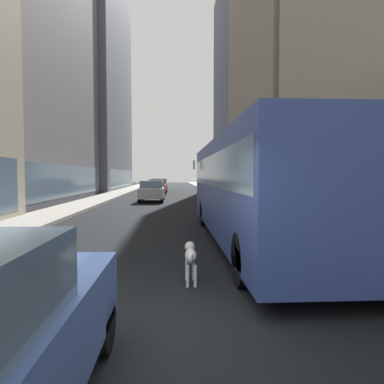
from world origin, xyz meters
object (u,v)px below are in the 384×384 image
transit_bus (252,184)px  car_black_suv (161,184)px  dalmatian_dog (191,256)px  car_red_coupe (157,187)px  car_grey_wagon (159,185)px  car_silver_sedan (152,191)px

transit_bus → car_black_suv: bearing=96.5°
transit_bus → dalmatian_dog: (-2.08, -3.86, -1.26)m
car_red_coupe → dalmatian_dog: 29.37m
car_black_suv → car_grey_wagon: bearing=-90.0°
car_grey_wagon → car_silver_sedan: bearing=-90.0°
car_silver_sedan → car_red_coupe: same height
transit_bus → car_black_suv: size_ratio=2.51×
transit_bus → car_grey_wagon: (-4.00, 30.74, -0.95)m
car_grey_wagon → transit_bus: bearing=-82.6°
car_silver_sedan → dalmatian_dog: size_ratio=4.16×
car_grey_wagon → car_red_coupe: same height
car_grey_wagon → dalmatian_dog: 34.66m
transit_bus → car_silver_sedan: transit_bus is taller
car_grey_wagon → car_red_coupe: size_ratio=0.98×
car_grey_wagon → car_black_suv: bearing=90.0°
car_black_suv → dalmatian_dog: car_black_suv is taller
car_silver_sedan → car_grey_wagon: size_ratio=0.98×
car_red_coupe → dalmatian_dog: car_red_coupe is taller
car_red_coupe → transit_bus: bearing=-81.1°
car_grey_wagon → car_black_suv: size_ratio=0.88×
transit_bus → car_silver_sedan: 16.78m
car_silver_sedan → car_grey_wagon: 14.47m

